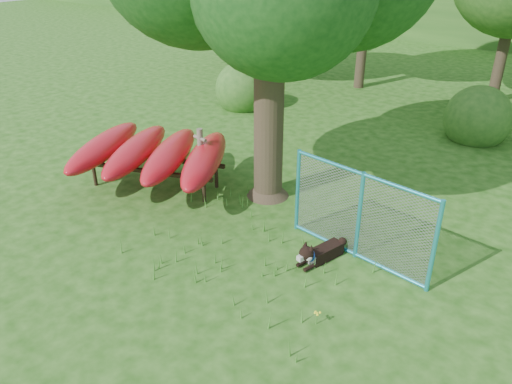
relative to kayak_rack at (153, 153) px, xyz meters
The scene contains 8 objects.
ground 3.48m from the kayak_rack, 29.26° to the right, with size 80.00×80.00×0.00m, color #1B4B0F.
wooden_post 1.07m from the kayak_rack, 32.13° to the left, with size 0.38×0.15×1.40m.
kayak_rack is the anchor object (origin of this frame).
husky_dog 4.51m from the kayak_rack, ahead, with size 0.49×1.07×0.49m.
fence_section 4.89m from the kayak_rack, ahead, with size 2.79×0.47×2.73m.
wildflower_clump 5.55m from the kayak_rack, 18.67° to the right, with size 0.11×0.09×0.23m.
shrub_left 6.25m from the kayak_rack, 109.29° to the left, with size 1.80×1.80×1.80m, color #2B5D1E.
shrub_mid 8.90m from the kayak_rack, 56.00° to the left, with size 1.80×1.80×1.80m, color #2B5D1E.
Camera 1 is at (4.89, -5.13, 5.05)m, focal length 35.00 mm.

